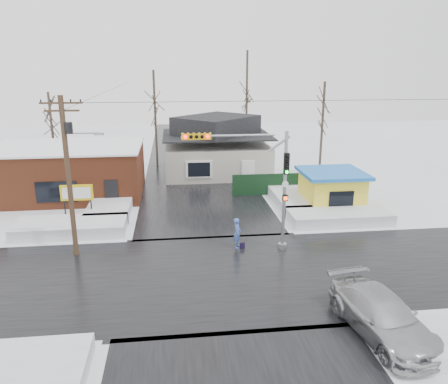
{
  "coord_description": "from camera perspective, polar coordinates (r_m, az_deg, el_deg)",
  "views": [
    {
      "loc": [
        -2.28,
        -20.44,
        10.54
      ],
      "look_at": [
        0.75,
        5.07,
        3.0
      ],
      "focal_mm": 35.0,
      "sensor_mm": 36.0,
      "label": 1
    }
  ],
  "objects": [
    {
      "name": "tree_far_mid",
      "position": [
        49.15,
        3.04,
        15.17
      ],
      "size": [
        3.0,
        3.0,
        12.0
      ],
      "color": "#332821",
      "rests_on": "ground"
    },
    {
      "name": "snowbank_ne",
      "position": [
        31.35,
        14.74,
        -3.07
      ],
      "size": [
        7.0,
        3.0,
        0.8
      ],
      "primitive_type": "cube",
      "color": "white",
      "rests_on": "ground"
    },
    {
      "name": "traffic_signal",
      "position": [
        24.62,
        4.48,
        2.2
      ],
      "size": [
        6.05,
        0.68,
        7.0
      ],
      "color": "gray",
      "rests_on": "ground"
    },
    {
      "name": "marquee_sign",
      "position": [
        31.87,
        -18.67,
        -0.22
      ],
      "size": [
        2.2,
        0.21,
        2.55
      ],
      "color": "black",
      "rests_on": "ground"
    },
    {
      "name": "kiosk",
      "position": [
        33.87,
        13.85,
        0.33
      ],
      "size": [
        4.6,
        4.6,
        2.88
      ],
      "color": "yellow",
      "rests_on": "ground"
    },
    {
      "name": "tree_far_right",
      "position": [
        43.02,
        12.9,
        11.45
      ],
      "size": [
        3.0,
        3.0,
        9.0
      ],
      "color": "#332821",
      "rests_on": "ground"
    },
    {
      "name": "tree_far_west",
      "position": [
        46.15,
        -21.8,
        10.02
      ],
      "size": [
        3.0,
        3.0,
        8.0
      ],
      "color": "#332821",
      "rests_on": "ground"
    },
    {
      "name": "ground",
      "position": [
        23.11,
        -0.37,
        -10.78
      ],
      "size": [
        120.0,
        120.0,
        0.0
      ],
      "primitive_type": "plane",
      "color": "white",
      "rests_on": "ground"
    },
    {
      "name": "brick_building",
      "position": [
        38.41,
        -19.73,
        2.65
      ],
      "size": [
        12.2,
        8.2,
        4.12
      ],
      "color": "brown",
      "rests_on": "ground"
    },
    {
      "name": "car",
      "position": [
        19.3,
        19.9,
        -14.95
      ],
      "size": [
        3.15,
        5.98,
        1.65
      ],
      "primitive_type": "imported",
      "rotation": [
        0.0,
        0.0,
        0.15
      ],
      "color": "#A5A6AC",
      "rests_on": "ground"
    },
    {
      "name": "snowbank_nw",
      "position": [
        30.02,
        -19.33,
        -4.35
      ],
      "size": [
        7.0,
        3.0,
        0.8
      ],
      "primitive_type": "cube",
      "color": "white",
      "rests_on": "ground"
    },
    {
      "name": "fence",
      "position": [
        36.83,
        7.27,
        1.05
      ],
      "size": [
        8.0,
        0.12,
        1.8
      ],
      "primitive_type": "cube",
      "color": "black",
      "rests_on": "ground"
    },
    {
      "name": "road_ns",
      "position": [
        23.11,
        -0.37,
        -10.76
      ],
      "size": [
        10.0,
        120.0,
        0.02
      ],
      "primitive_type": "cube",
      "color": "black",
      "rests_on": "ground"
    },
    {
      "name": "house",
      "position": [
        43.38,
        -0.99,
        5.83
      ],
      "size": [
        10.4,
        8.4,
        5.76
      ],
      "color": "beige",
      "rests_on": "ground"
    },
    {
      "name": "shopping_bag",
      "position": [
        26.13,
        2.4,
        -7.03
      ],
      "size": [
        0.3,
        0.19,
        0.35
      ],
      "primitive_type": "cube",
      "rotation": [
        0.0,
        0.0,
        0.28
      ],
      "color": "black",
      "rests_on": "ground"
    },
    {
      "name": "pedestrian",
      "position": [
        25.95,
        1.74,
        -5.41
      ],
      "size": [
        0.55,
        0.74,
        1.84
      ],
      "primitive_type": "imported",
      "rotation": [
        0.0,
        0.0,
        1.4
      ],
      "color": "#4261B9",
      "rests_on": "ground"
    },
    {
      "name": "road_ew",
      "position": [
        23.11,
        -0.37,
        -10.76
      ],
      "size": [
        120.0,
        10.0,
        0.02
      ],
      "primitive_type": "cube",
      "color": "black",
      "rests_on": "ground"
    },
    {
      "name": "snowbank_nside_e",
      "position": [
        35.23,
        8.8,
        -0.57
      ],
      "size": [
        3.0,
        8.0,
        0.8
      ],
      "primitive_type": "cube",
      "color": "white",
      "rests_on": "ground"
    },
    {
      "name": "snowbank_nside_w",
      "position": [
        34.32,
        -14.37,
        -1.36
      ],
      "size": [
        3.0,
        8.0,
        0.8
      ],
      "primitive_type": "cube",
      "color": "white",
      "rests_on": "ground"
    },
    {
      "name": "tree_far_left",
      "position": [
        46.55,
        -9.11,
        12.97
      ],
      "size": [
        3.0,
        3.0,
        10.0
      ],
      "color": "#332821",
      "rests_on": "ground"
    },
    {
      "name": "utility_pole",
      "position": [
        25.19,
        -19.58,
        2.96
      ],
      "size": [
        3.15,
        0.44,
        9.0
      ],
      "color": "#382619",
      "rests_on": "ground"
    }
  ]
}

